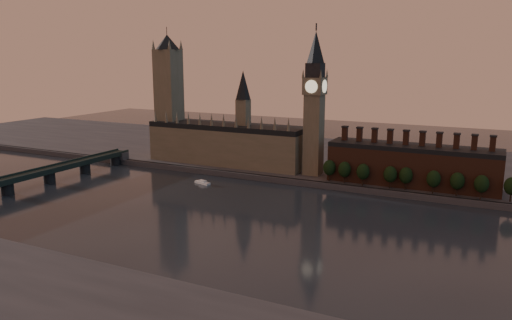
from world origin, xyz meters
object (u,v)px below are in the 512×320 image
at_px(victoria_tower, 169,92).
at_px(westminster_bridge, 25,179).
at_px(big_ben, 314,102).
at_px(river_boat, 203,182).

xyz_separation_m(victoria_tower, westminster_bridge, (-35.00, -117.70, -51.65)).
relative_size(big_ben, westminster_bridge, 0.54).
bearing_deg(victoria_tower, river_boat, -38.82).
height_order(westminster_bridge, river_boat, westminster_bridge).
height_order(victoria_tower, big_ben, victoria_tower).
bearing_deg(westminster_bridge, big_ben, 34.33).
bearing_deg(big_ben, river_boat, -144.46).
xyz_separation_m(big_ben, river_boat, (-65.57, -46.83, -55.83)).
relative_size(westminster_bridge, river_boat, 14.71).
bearing_deg(westminster_bridge, river_boat, 33.52).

